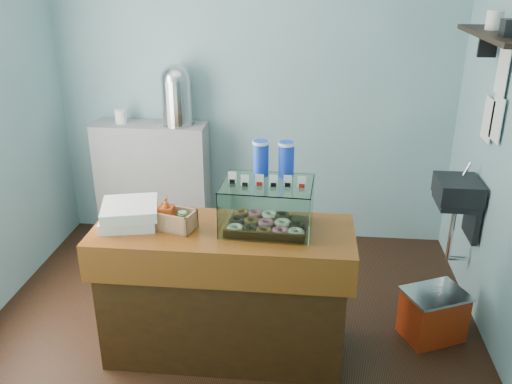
# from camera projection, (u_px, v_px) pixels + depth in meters

# --- Properties ---
(ground) EXTENTS (3.50, 3.50, 0.00)m
(ground) POSITION_uv_depth(u_px,v_px,m) (231.00, 326.00, 3.87)
(ground) COLOR black
(ground) RESTS_ON ground
(room_shell) EXTENTS (3.54, 3.04, 2.82)m
(room_shell) POSITION_uv_depth(u_px,v_px,m) (231.00, 89.00, 3.22)
(room_shell) COLOR #729EA7
(room_shell) RESTS_ON ground
(counter) EXTENTS (1.60, 0.60, 0.90)m
(counter) POSITION_uv_depth(u_px,v_px,m) (224.00, 291.00, 3.46)
(counter) COLOR #3C210B
(counter) RESTS_ON ground
(back_shelf) EXTENTS (1.00, 0.32, 1.10)m
(back_shelf) POSITION_uv_depth(u_px,v_px,m) (154.00, 182.00, 4.96)
(back_shelf) COLOR gray
(back_shelf) RESTS_ON ground
(display_case) EXTENTS (0.56, 0.43, 0.52)m
(display_case) POSITION_uv_depth(u_px,v_px,m) (268.00, 201.00, 3.27)
(display_case) COLOR black
(display_case) RESTS_ON counter
(condiment_crate) EXTENTS (0.28, 0.22, 0.20)m
(condiment_crate) POSITION_uv_depth(u_px,v_px,m) (172.00, 218.00, 3.28)
(condiment_crate) COLOR tan
(condiment_crate) RESTS_ON counter
(pastry_boxes) EXTENTS (0.41, 0.41, 0.13)m
(pastry_boxes) POSITION_uv_depth(u_px,v_px,m) (130.00, 214.00, 3.35)
(pastry_boxes) COLOR white
(pastry_boxes) RESTS_ON counter
(coffee_urn) EXTENTS (0.29, 0.29, 0.52)m
(coffee_urn) POSITION_uv_depth(u_px,v_px,m) (177.00, 94.00, 4.61)
(coffee_urn) COLOR silver
(coffee_urn) RESTS_ON back_shelf
(red_cooler) EXTENTS (0.49, 0.44, 0.35)m
(red_cooler) POSITION_uv_depth(u_px,v_px,m) (433.00, 314.00, 3.71)
(red_cooler) COLOR #A92B0D
(red_cooler) RESTS_ON ground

